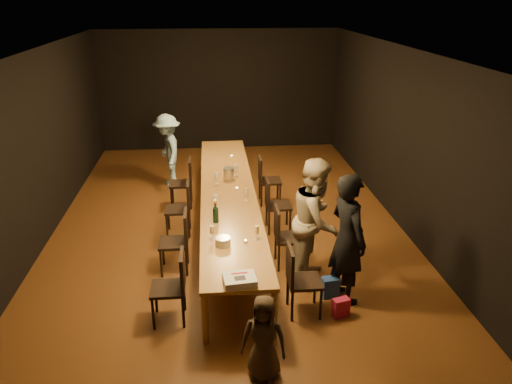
{
  "coord_description": "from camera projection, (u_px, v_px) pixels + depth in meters",
  "views": [
    {
      "loc": [
        -0.27,
        -7.71,
        3.84
      ],
      "look_at": [
        0.4,
        -0.7,
        1.0
      ],
      "focal_mm": 35.0,
      "sensor_mm": 36.0,
      "label": 1
    }
  ],
  "objects": [
    {
      "name": "table",
      "position": [
        228.0,
        194.0,
        8.31
      ],
      "size": [
        0.9,
        6.0,
        0.75
      ],
      "color": "olive",
      "rests_on": "ground"
    },
    {
      "name": "wineglass_5",
      "position": [
        236.0,
        170.0,
        8.95
      ],
      "size": [
        0.06,
        0.06,
        0.21
      ],
      "primitive_type": null,
      "color": "silver",
      "rests_on": "table"
    },
    {
      "name": "chair_left_2",
      "position": [
        178.0,
        209.0,
        8.33
      ],
      "size": [
        0.42,
        0.42,
        0.93
      ],
      "primitive_type": null,
      "rotation": [
        0.0,
        0.0,
        1.57
      ],
      "color": "black",
      "rests_on": "ground"
    },
    {
      "name": "chair_left_1",
      "position": [
        174.0,
        242.0,
        7.22
      ],
      "size": [
        0.42,
        0.42,
        0.93
      ],
      "primitive_type": null,
      "rotation": [
        0.0,
        0.0,
        1.57
      ],
      "color": "black",
      "rests_on": "ground"
    },
    {
      "name": "wineglass_2",
      "position": [
        216.0,
        201.0,
        7.63
      ],
      "size": [
        0.06,
        0.06,
        0.21
      ],
      "primitive_type": null,
      "color": "silver",
      "rests_on": "table"
    },
    {
      "name": "chair_left_0",
      "position": [
        168.0,
        287.0,
        6.11
      ],
      "size": [
        0.42,
        0.42,
        0.93
      ],
      "primitive_type": null,
      "rotation": [
        0.0,
        0.0,
        1.57
      ],
      "color": "black",
      "rests_on": "ground"
    },
    {
      "name": "man_blue",
      "position": [
        168.0,
        150.0,
        10.38
      ],
      "size": [
        0.78,
        1.09,
        1.52
      ],
      "primitive_type": "imported",
      "rotation": [
        0.0,
        0.0,
        -1.34
      ],
      "color": "#87B3D2",
      "rests_on": "ground"
    },
    {
      "name": "gift_bag_blue",
      "position": [
        330.0,
        287.0,
        6.7
      ],
      "size": [
        0.24,
        0.17,
        0.28
      ],
      "primitive_type": "cube",
      "rotation": [
        0.0,
        0.0,
        0.11
      ],
      "color": "#24479C",
      "rests_on": "ground"
    },
    {
      "name": "tealight_near",
      "position": [
        246.0,
        241.0,
        6.59
      ],
      "size": [
        0.05,
        0.05,
        0.03
      ],
      "primitive_type": "cylinder",
      "color": "#B2B7B2",
      "rests_on": "table"
    },
    {
      "name": "woman_tan",
      "position": [
        316.0,
        221.0,
        6.88
      ],
      "size": [
        0.98,
        1.08,
        1.79
      ],
      "primitive_type": "imported",
      "rotation": [
        0.0,
        0.0,
        1.14
      ],
      "color": "#BAAA8B",
      "rests_on": "ground"
    },
    {
      "name": "plate_stack",
      "position": [
        223.0,
        241.0,
        6.5
      ],
      "size": [
        0.21,
        0.21,
        0.11
      ],
      "primitive_type": "cylinder",
      "rotation": [
        0.0,
        0.0,
        -0.05
      ],
      "color": "silver",
      "rests_on": "table"
    },
    {
      "name": "wineglass_0",
      "position": [
        212.0,
        233.0,
        6.63
      ],
      "size": [
        0.06,
        0.06,
        0.21
      ],
      "primitive_type": null,
      "color": "beige",
      "rests_on": "table"
    },
    {
      "name": "child",
      "position": [
        264.0,
        338.0,
        5.18
      ],
      "size": [
        0.54,
        0.43,
        0.98
      ],
      "primitive_type": "imported",
      "rotation": [
        0.0,
        0.0,
        -0.27
      ],
      "color": "#3F3123",
      "rests_on": "ground"
    },
    {
      "name": "ice_bucket",
      "position": [
        229.0,
        174.0,
        8.77
      ],
      "size": [
        0.2,
        0.2,
        0.21
      ],
      "primitive_type": "cylinder",
      "rotation": [
        0.0,
        0.0,
        -0.05
      ],
      "color": "#B0B0B5",
      "rests_on": "table"
    },
    {
      "name": "wineglass_1",
      "position": [
        257.0,
        233.0,
        6.63
      ],
      "size": [
        0.06,
        0.06,
        0.21
      ],
      "primitive_type": null,
      "color": "beige",
      "rests_on": "table"
    },
    {
      "name": "room_shell",
      "position": [
        226.0,
        112.0,
        7.8
      ],
      "size": [
        6.04,
        10.04,
        3.02
      ],
      "color": "black",
      "rests_on": "ground"
    },
    {
      "name": "wineglass_4",
      "position": [
        217.0,
        178.0,
        8.56
      ],
      "size": [
        0.06,
        0.06,
        0.21
      ],
      "primitive_type": null,
      "color": "silver",
      "rests_on": "table"
    },
    {
      "name": "tealight_far",
      "position": [
        232.0,
        156.0,
        9.98
      ],
      "size": [
        0.05,
        0.05,
        0.03
      ],
      "primitive_type": "cylinder",
      "color": "#B2B7B2",
      "rests_on": "table"
    },
    {
      "name": "champagne_bottle",
      "position": [
        216.0,
        211.0,
        7.11
      ],
      "size": [
        0.11,
        0.11,
        0.34
      ],
      "primitive_type": null,
      "rotation": [
        0.0,
        0.0,
        -0.39
      ],
      "color": "black",
      "rests_on": "table"
    },
    {
      "name": "chair_right_0",
      "position": [
        305.0,
        280.0,
        6.26
      ],
      "size": [
        0.42,
        0.42,
        0.93
      ],
      "primitive_type": null,
      "rotation": [
        0.0,
        0.0,
        -1.57
      ],
      "color": "black",
      "rests_on": "ground"
    },
    {
      "name": "ground",
      "position": [
        229.0,
        231.0,
        8.58
      ],
      "size": [
        10.0,
        10.0,
        0.0
      ],
      "primitive_type": "plane",
      "color": "#492D12",
      "rests_on": "ground"
    },
    {
      "name": "chair_right_3",
      "position": [
        270.0,
        180.0,
        9.58
      ],
      "size": [
        0.42,
        0.42,
        0.93
      ],
      "primitive_type": null,
      "rotation": [
        0.0,
        0.0,
        -1.57
      ],
      "color": "black",
      "rests_on": "ground"
    },
    {
      "name": "chair_left_3",
      "position": [
        181.0,
        183.0,
        9.43
      ],
      "size": [
        0.42,
        0.42,
        0.93
      ],
      "primitive_type": null,
      "rotation": [
        0.0,
        0.0,
        1.57
      ],
      "color": "black",
      "rests_on": "ground"
    },
    {
      "name": "chair_right_1",
      "position": [
        290.0,
        237.0,
        7.37
      ],
      "size": [
        0.42,
        0.42,
        0.93
      ],
      "primitive_type": null,
      "rotation": [
        0.0,
        0.0,
        -1.57
      ],
      "color": "black",
      "rests_on": "ground"
    },
    {
      "name": "wineglass_3",
      "position": [
        246.0,
        195.0,
        7.88
      ],
      "size": [
        0.06,
        0.06,
        0.21
      ],
      "primitive_type": null,
      "color": "beige",
      "rests_on": "table"
    },
    {
      "name": "birthday_cake",
      "position": [
        240.0,
        280.0,
        5.67
      ],
      "size": [
        0.39,
        0.33,
        0.09
      ],
      "rotation": [
        0.0,
        0.0,
        0.1
      ],
      "color": "white",
      "rests_on": "table"
    },
    {
      "name": "tealight_mid",
      "position": [
        237.0,
        189.0,
        8.35
      ],
      "size": [
        0.05,
        0.05,
        0.03
      ],
      "primitive_type": "cylinder",
      "color": "#B2B7B2",
      "rests_on": "table"
    },
    {
      "name": "gift_bag_red",
      "position": [
        341.0,
        308.0,
        6.3
      ],
      "size": [
        0.24,
        0.17,
        0.25
      ],
      "primitive_type": "cube",
      "rotation": [
        0.0,
        0.0,
        0.28
      ],
      "color": "#B61B45",
      "rests_on": "ground"
    },
    {
      "name": "woman_birthday",
      "position": [
        348.0,
        239.0,
        6.41
      ],
      "size": [
        0.62,
        0.75,
        1.77
      ],
      "primitive_type": "imported",
      "rotation": [
        0.0,
        0.0,
        1.92
      ],
      "color": "black",
      "rests_on": "ground"
    },
    {
      "name": "chair_right_2",
      "position": [
        278.0,
        205.0,
        8.48
      ],
      "size": [
        0.42,
        0.42,
        0.93
      ],
      "primitive_type": null,
      "rotation": [
        0.0,
        0.0,
        -1.57
      ],
      "color": "black",
      "rests_on": "ground"
    }
  ]
}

